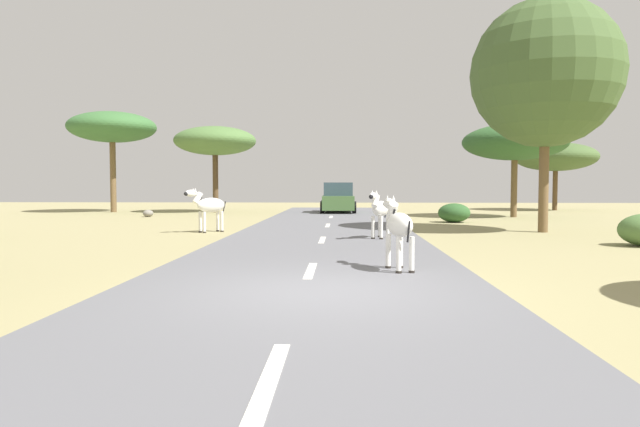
# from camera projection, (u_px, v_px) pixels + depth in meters

# --- Properties ---
(ground_plane) EXTENTS (90.00, 90.00, 0.00)m
(ground_plane) POSITION_uv_depth(u_px,v_px,m) (323.00, 294.00, 8.74)
(ground_plane) COLOR #998E60
(road) EXTENTS (6.00, 64.00, 0.05)m
(road) POSITION_uv_depth(u_px,v_px,m) (303.00, 292.00, 8.75)
(road) COLOR slate
(road) RESTS_ON ground_plane
(lane_markings) EXTENTS (0.16, 56.00, 0.01)m
(lane_markings) POSITION_uv_depth(u_px,v_px,m) (298.00, 304.00, 7.75)
(lane_markings) COLOR silver
(lane_markings) RESTS_ON road
(zebra_0) EXTENTS (0.80, 1.47, 1.46)m
(zebra_0) POSITION_uv_depth(u_px,v_px,m) (380.00, 209.00, 17.19)
(zebra_0) COLOR silver
(zebra_0) RESTS_ON road
(zebra_1) EXTENTS (0.60, 1.47, 1.41)m
(zebra_1) POSITION_uv_depth(u_px,v_px,m) (398.00, 226.00, 10.82)
(zebra_1) COLOR silver
(zebra_1) RESTS_ON road
(zebra_2) EXTENTS (1.33, 1.30, 1.56)m
(zebra_2) POSITION_uv_depth(u_px,v_px,m) (209.00, 206.00, 19.99)
(zebra_2) COLOR silver
(zebra_2) RESTS_ON ground_plane
(car_0) EXTENTS (2.07, 4.37, 1.74)m
(car_0) POSITION_uv_depth(u_px,v_px,m) (338.00, 199.00, 33.60)
(car_0) COLOR #476B38
(car_0) RESTS_ON road
(tree_1) EXTENTS (5.23, 5.23, 4.38)m
(tree_1) POSITION_uv_depth(u_px,v_px,m) (556.00, 157.00, 37.22)
(tree_1) COLOR brown
(tree_1) RESTS_ON ground_plane
(tree_2) EXTENTS (4.90, 4.90, 5.16)m
(tree_2) POSITION_uv_depth(u_px,v_px,m) (215.00, 141.00, 34.48)
(tree_2) COLOR #4C3823
(tree_2) RESTS_ON ground_plane
(tree_4) EXTENTS (5.28, 5.28, 4.76)m
(tree_4) POSITION_uv_depth(u_px,v_px,m) (515.00, 142.00, 29.30)
(tree_4) COLOR brown
(tree_4) RESTS_ON ground_plane
(tree_5) EXTENTS (5.12, 5.12, 8.07)m
(tree_5) POSITION_uv_depth(u_px,v_px,m) (546.00, 73.00, 19.81)
(tree_5) COLOR brown
(tree_5) RESTS_ON ground_plane
(tree_6) EXTENTS (5.22, 5.22, 6.05)m
(tree_6) POSITION_uv_depth(u_px,v_px,m) (112.00, 128.00, 34.67)
(tree_6) COLOR brown
(tree_6) RESTS_ON ground_plane
(bush_1) EXTENTS (1.41, 1.27, 0.84)m
(bush_1) POSITION_uv_depth(u_px,v_px,m) (454.00, 213.00, 25.31)
(bush_1) COLOR #2D5628
(bush_1) RESTS_ON ground_plane
(rock_0) EXTENTS (0.53, 0.56, 0.37)m
(rock_0) POSITION_uv_depth(u_px,v_px,m) (148.00, 213.00, 29.74)
(rock_0) COLOR gray
(rock_0) RESTS_ON ground_plane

